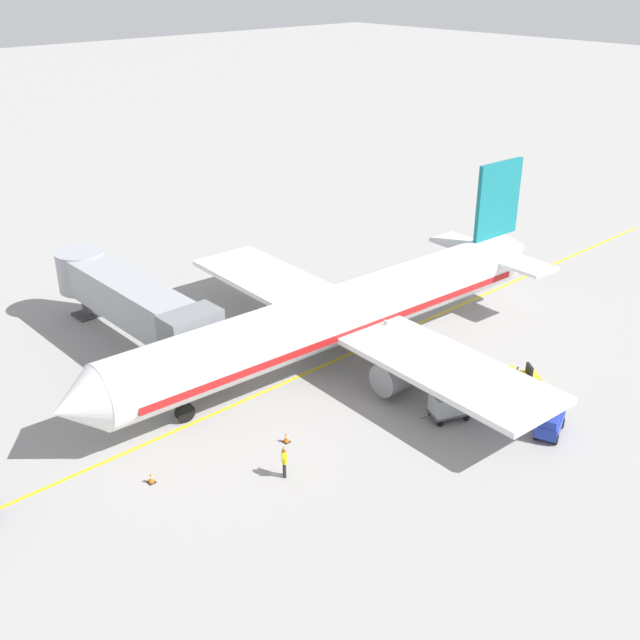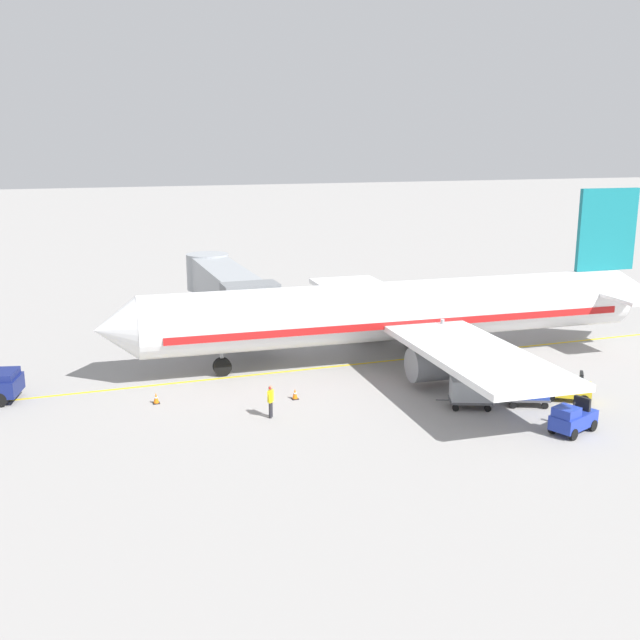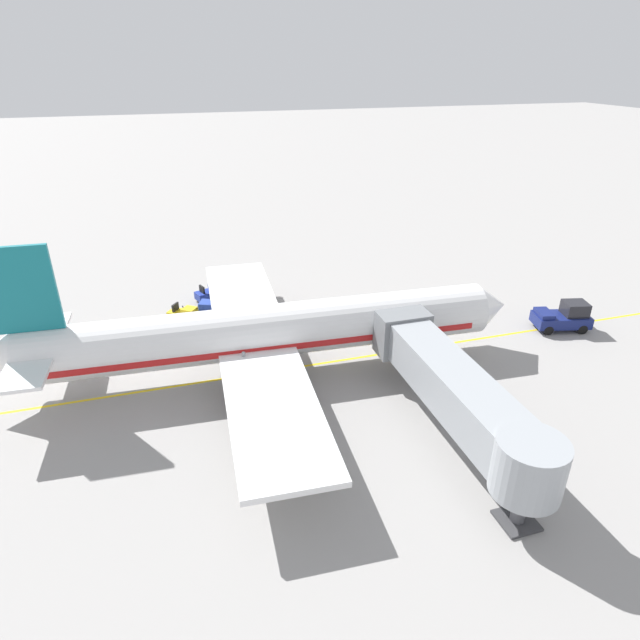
# 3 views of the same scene
# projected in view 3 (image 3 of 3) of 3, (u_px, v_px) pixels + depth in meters

# --- Properties ---
(ground_plane) EXTENTS (400.00, 400.00, 0.00)m
(ground_plane) POSITION_uv_depth(u_px,v_px,m) (274.00, 371.00, 38.55)
(ground_plane) COLOR gray
(gate_lead_in_line) EXTENTS (0.24, 80.00, 0.01)m
(gate_lead_in_line) POSITION_uv_depth(u_px,v_px,m) (274.00, 371.00, 38.55)
(gate_lead_in_line) COLOR gold
(gate_lead_in_line) RESTS_ON ground
(parked_airliner) EXTENTS (30.23, 37.33, 10.63)m
(parked_airliner) POSITION_uv_depth(u_px,v_px,m) (264.00, 332.00, 37.08)
(parked_airliner) COLOR white
(parked_airliner) RESTS_ON ground
(jet_bridge) EXTENTS (16.55, 3.50, 4.98)m
(jet_bridge) POSITION_uv_depth(u_px,v_px,m) (456.00, 390.00, 30.23)
(jet_bridge) COLOR #93999E
(jet_bridge) RESTS_ON ground
(pushback_tractor) EXTENTS (3.16, 4.79, 2.40)m
(pushback_tractor) POSITION_uv_depth(u_px,v_px,m) (563.00, 317.00, 44.03)
(pushback_tractor) COLOR navy
(pushback_tractor) RESTS_ON ground
(baggage_tug_lead) EXTENTS (2.03, 2.77, 1.62)m
(baggage_tug_lead) POSITION_uv_depth(u_px,v_px,m) (210.00, 293.00, 49.43)
(baggage_tug_lead) COLOR #1E339E
(baggage_tug_lead) RESTS_ON ground
(baggage_tug_trailing) EXTENTS (2.44, 2.73, 1.62)m
(baggage_tug_trailing) POSITION_uv_depth(u_px,v_px,m) (184.00, 315.00, 45.30)
(baggage_tug_trailing) COLOR gold
(baggage_tug_trailing) RESTS_ON ground
(baggage_cart_front) EXTENTS (2.03, 2.94, 1.58)m
(baggage_cart_front) POSITION_uv_depth(u_px,v_px,m) (249.00, 307.00, 46.07)
(baggage_cart_front) COLOR #4C4C51
(baggage_cart_front) RESTS_ON ground
(baggage_cart_second_in_train) EXTENTS (2.03, 2.94, 1.58)m
(baggage_cart_second_in_train) POSITION_uv_depth(u_px,v_px,m) (212.00, 309.00, 45.83)
(baggage_cart_second_in_train) COLOR #4C4C51
(baggage_cart_second_in_train) RESTS_ON ground
(ground_crew_wing_walker) EXTENTS (0.67, 0.44, 1.69)m
(ground_crew_wing_walker) POSITION_uv_depth(u_px,v_px,m) (368.00, 303.00, 46.88)
(ground_crew_wing_walker) COLOR #232328
(ground_crew_wing_walker) RESTS_ON ground
(safety_cone_nose_left) EXTENTS (0.36, 0.36, 0.59)m
(safety_cone_nose_left) POSITION_uv_depth(u_px,v_px,m) (443.00, 322.00, 45.05)
(safety_cone_nose_left) COLOR black
(safety_cone_nose_left) RESTS_ON ground
(safety_cone_nose_right) EXTENTS (0.36, 0.36, 0.59)m
(safety_cone_nose_right) POSITION_uv_depth(u_px,v_px,m) (355.00, 323.00, 44.74)
(safety_cone_nose_right) COLOR black
(safety_cone_nose_right) RESTS_ON ground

